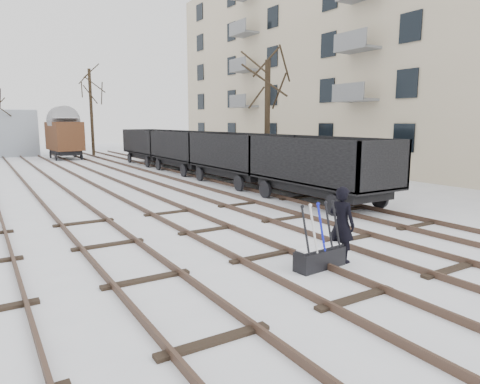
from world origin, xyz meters
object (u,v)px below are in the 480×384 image
object	(u,v)px
worker	(342,224)
freight_wagon_a	(319,178)
box_van_wagon	(64,135)
ground_frame	(320,256)

from	to	relation	value
worker	freight_wagon_a	distance (m)	7.49
freight_wagon_a	worker	bearing A→B (deg)	-128.07
freight_wagon_a	box_van_wagon	xyz separation A→B (m)	(-4.96, 27.92, 1.10)
ground_frame	box_van_wagon	bearing A→B (deg)	84.12
worker	box_van_wagon	xyz separation A→B (m)	(-0.35, 33.81, 1.21)
ground_frame	freight_wagon_a	distance (m)	8.08
ground_frame	freight_wagon_a	bearing A→B (deg)	42.96
freight_wagon_a	box_van_wagon	distance (m)	28.38
worker	box_van_wagon	world-z (taller)	box_van_wagon
worker	freight_wagon_a	bearing A→B (deg)	-50.71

